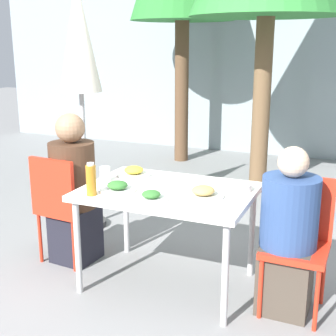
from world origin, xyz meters
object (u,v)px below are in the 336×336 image
object	(u,v)px
person_right	(288,237)
drinking_cup	(105,174)
person_left	(74,193)
closed_umbrella	(79,47)
chair_right	(298,234)
bottle	(91,180)
chair_left	(62,201)
salad_bowl	(241,187)

from	to	relation	value
person_right	drinking_cup	size ratio (longest dim) A/B	10.23
person_left	closed_umbrella	bearing A→B (deg)	120.78
chair_right	bottle	bearing A→B (deg)	17.68
person_right	bottle	xyz separation A→B (m)	(-1.25, -0.30, 0.32)
chair_left	salad_bowl	xyz separation A→B (m)	(1.36, 0.16, 0.23)
person_right	salad_bowl	bearing A→B (deg)	-25.64
bottle	drinking_cup	xyz separation A→B (m)	(-0.08, 0.32, -0.05)
bottle	closed_umbrella	bearing A→B (deg)	124.81
drinking_cup	salad_bowl	distance (m)	0.98
chair_left	person_right	bearing A→B (deg)	4.47
chair_left	person_right	size ratio (longest dim) A/B	0.79
person_left	salad_bowl	bearing A→B (deg)	9.07
chair_left	person_left	bearing A→B (deg)	58.04
person_left	bottle	world-z (taller)	person_left
chair_left	salad_bowl	world-z (taller)	chair_left
person_left	salad_bowl	size ratio (longest dim) A/B	7.98
chair_left	person_left	world-z (taller)	person_left
person_right	salad_bowl	distance (m)	0.47
chair_left	closed_umbrella	world-z (taller)	closed_umbrella
chair_left	chair_right	xyz separation A→B (m)	(1.78, 0.06, 0.00)
drinking_cup	salad_bowl	world-z (taller)	drinking_cup
closed_umbrella	bottle	world-z (taller)	closed_umbrella
person_left	chair_right	distance (m)	1.72
chair_right	bottle	distance (m)	1.39
drinking_cup	person_left	bearing A→B (deg)	167.83
person_left	drinking_cup	world-z (taller)	person_left
drinking_cup	salad_bowl	bearing A→B (deg)	9.38
person_right	salad_bowl	size ratio (longest dim) A/B	7.34
bottle	salad_bowl	distance (m)	1.01
closed_umbrella	drinking_cup	distance (m)	1.32
chair_right	salad_bowl	size ratio (longest dim) A/B	5.83
drinking_cup	chair_left	bearing A→B (deg)	-179.59
bottle	drinking_cup	distance (m)	0.34
bottle	person_left	bearing A→B (deg)	136.53
closed_umbrella	bottle	xyz separation A→B (m)	(0.73, -1.05, -0.84)
salad_bowl	bottle	bearing A→B (deg)	-151.33
person_left	chair_right	world-z (taller)	person_left
bottle	drinking_cup	world-z (taller)	bottle
chair_right	salad_bowl	world-z (taller)	chair_right
chair_right	bottle	xyz separation A→B (m)	(-1.30, -0.38, 0.32)
person_left	person_right	distance (m)	1.67
chair_right	closed_umbrella	size ratio (longest dim) A/B	0.39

